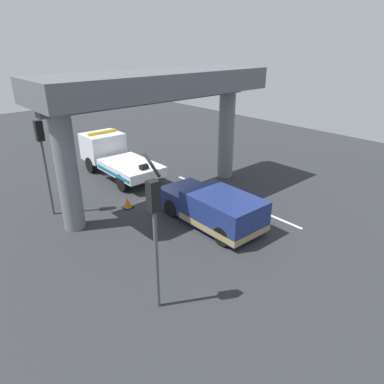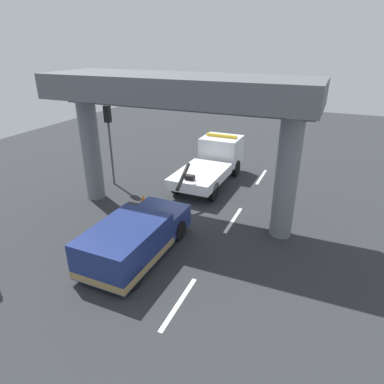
{
  "view_description": "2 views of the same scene",
  "coord_description": "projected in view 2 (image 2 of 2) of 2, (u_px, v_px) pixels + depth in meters",
  "views": [
    {
      "loc": [
        -14.2,
        10.06,
        7.73
      ],
      "look_at": [
        -2.33,
        -0.47,
        0.8
      ],
      "focal_mm": 32.64,
      "sensor_mm": 36.0,
      "label": 1
    },
    {
      "loc": [
        -13.54,
        -6.31,
        7.62
      ],
      "look_at": [
        0.11,
        -0.48,
        1.01
      ],
      "focal_mm": 31.51,
      "sensor_mm": 36.0,
      "label": 2
    }
  ],
  "objects": [
    {
      "name": "ground_plane",
      "position": [
        182.0,
        211.0,
        16.76
      ],
      "size": [
        60.0,
        40.0,
        0.1
      ],
      "primitive_type": "cube",
      "color": "#2D3033"
    },
    {
      "name": "lane_stripe_west",
      "position": [
        179.0,
        303.0,
        10.75
      ],
      "size": [
        2.6,
        0.16,
        0.01
      ],
      "primitive_type": "cube",
      "color": "silver",
      "rests_on": "ground"
    },
    {
      "name": "lane_stripe_mid",
      "position": [
        233.0,
        220.0,
        15.79
      ],
      "size": [
        2.6,
        0.16,
        0.01
      ],
      "primitive_type": "cube",
      "color": "silver",
      "rests_on": "ground"
    },
    {
      "name": "lane_stripe_east",
      "position": [
        261.0,
        177.0,
        20.83
      ],
      "size": [
        2.6,
        0.16,
        0.01
      ],
      "primitive_type": "cube",
      "color": "silver",
      "rests_on": "ground"
    },
    {
      "name": "tow_truck_white",
      "position": [
        213.0,
        161.0,
        19.94
      ],
      "size": [
        7.27,
        2.52,
        2.46
      ],
      "color": "white",
      "rests_on": "ground"
    },
    {
      "name": "towed_van_green",
      "position": [
        134.0,
        239.0,
        12.77
      ],
      "size": [
        5.23,
        2.29,
        1.58
      ],
      "color": "navy",
      "rests_on": "ground"
    },
    {
      "name": "overpass_structure",
      "position": [
        177.0,
        102.0,
        14.21
      ],
      "size": [
        3.6,
        11.72,
        6.41
      ],
      "color": "slate",
      "rests_on": "ground"
    },
    {
      "name": "traffic_light_far",
      "position": [
        109.0,
        128.0,
        18.5
      ],
      "size": [
        0.39,
        0.32,
        4.53
      ],
      "color": "#515456",
      "rests_on": "ground"
    },
    {
      "name": "traffic_cone_orange",
      "position": [
        144.0,
        200.0,
        17.12
      ],
      "size": [
        0.47,
        0.47,
        0.56
      ],
      "color": "orange",
      "rests_on": "ground"
    }
  ]
}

